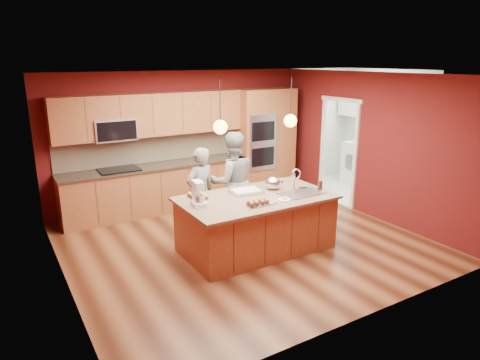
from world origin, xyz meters
TOP-DOWN VIEW (x-y plane):
  - floor at (0.00, 0.00)m, footprint 5.50×5.50m
  - ceiling at (0.00, 0.00)m, footprint 5.50×5.50m
  - wall_back at (0.00, 2.50)m, footprint 5.50×0.00m
  - wall_front at (0.00, -2.50)m, footprint 5.50×0.00m
  - wall_left at (-2.75, 0.00)m, footprint 0.00×5.00m
  - wall_right at (2.75, 0.00)m, footprint 0.00×5.00m
  - cabinet_run at (-0.68, 2.25)m, footprint 3.74×0.64m
  - oven_column at (1.85, 2.19)m, footprint 1.30×0.62m
  - doorway_trim at (2.73, 0.80)m, footprint 0.08×1.11m
  - laundry_room at (4.35, 1.20)m, footprint 2.60×2.70m
  - pendant_left at (-0.58, -0.27)m, footprint 0.20×0.20m
  - pendant_right at (0.65, -0.27)m, footprint 0.20×0.20m
  - island at (0.05, -0.27)m, footprint 2.37×1.33m
  - person_left at (-0.48, 0.65)m, footprint 0.63×0.49m
  - person_right at (0.13, 0.65)m, footprint 0.97×0.82m
  - stand_mixer at (-0.90, -0.17)m, footprint 0.23×0.29m
  - sheet_cake at (0.01, -0.00)m, footprint 0.53×0.41m
  - cooling_rack at (-0.08, -0.59)m, footprint 0.39×0.29m
  - mixing_bowl at (0.49, -0.07)m, footprint 0.26×0.26m
  - plate at (0.31, -0.62)m, footprint 0.19×0.19m
  - tumbler at (1.14, -0.48)m, footprint 0.07×0.07m
  - phone at (0.94, -0.29)m, footprint 0.16×0.12m
  - cupcakes_left at (-0.77, 0.13)m, footprint 0.25×0.33m
  - cupcakes_rack at (-0.17, -0.63)m, footprint 0.35×0.17m
  - cupcakes_right at (0.75, 0.19)m, footprint 0.23×0.15m
  - washer at (4.22, 0.92)m, footprint 0.76×0.78m
  - dryer at (4.20, 1.58)m, footprint 0.68×0.70m

SIDE VIEW (x-z plane):
  - floor at x=0.00m, z-range 0.00..0.00m
  - island at x=0.05m, z-range -0.18..1.07m
  - dryer at x=4.20m, z-range 0.00..1.01m
  - washer at x=4.22m, z-range 0.00..1.06m
  - person_left at x=-0.48m, z-range 0.00..1.54m
  - person_right at x=0.13m, z-range 0.00..1.74m
  - phone at x=0.94m, z-range 0.87..0.88m
  - plate at x=0.31m, z-range 0.87..0.89m
  - cooling_rack at x=-0.08m, z-range 0.87..0.89m
  - sheet_cake at x=0.01m, z-range 0.87..0.92m
  - cupcakes_right at x=0.75m, z-range 0.87..0.94m
  - cupcakes_left at x=-0.77m, z-range 0.87..0.95m
  - cupcakes_rack at x=-0.17m, z-range 0.89..0.97m
  - tumbler at x=1.14m, z-range 0.87..1.02m
  - mixing_bowl at x=0.49m, z-range 0.86..1.08m
  - cabinet_run at x=-0.68m, z-range -0.17..2.13m
  - stand_mixer at x=-0.90m, z-range 0.85..1.21m
  - doorway_trim at x=2.73m, z-range -0.05..2.15m
  - oven_column at x=1.85m, z-range 0.00..2.30m
  - wall_back at x=0.00m, z-range -1.40..4.10m
  - wall_front at x=0.00m, z-range -1.40..4.10m
  - wall_left at x=-2.75m, z-range -1.15..3.85m
  - wall_right at x=2.75m, z-range -1.15..3.85m
  - laundry_room at x=4.35m, z-range 0.60..3.30m
  - pendant_left at x=-0.58m, z-range 1.60..2.40m
  - pendant_right at x=0.65m, z-range 1.60..2.40m
  - ceiling at x=0.00m, z-range 2.70..2.70m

